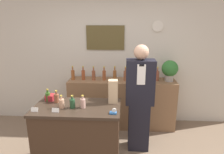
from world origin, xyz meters
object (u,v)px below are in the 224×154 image
object	(u,v)px
paper_bag	(113,91)
tape_dispenser	(113,112)
potted_plant	(170,69)
shopkeeper	(139,100)

from	to	relation	value
paper_bag	tape_dispenser	distance (m)	0.39
potted_plant	paper_bag	world-z (taller)	potted_plant
potted_plant	tape_dispenser	xyz separation A→B (m)	(-0.98, -1.40, -0.23)
potted_plant	shopkeeper	bearing A→B (deg)	-130.04
potted_plant	paper_bag	distance (m)	1.45
shopkeeper	paper_bag	bearing A→B (deg)	-141.15
potted_plant	tape_dispenser	distance (m)	1.73
shopkeeper	potted_plant	world-z (taller)	shopkeeper
shopkeeper	paper_bag	world-z (taller)	shopkeeper
paper_bag	tape_dispenser	size ratio (longest dim) A/B	3.68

